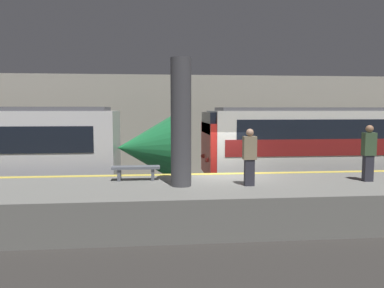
{
  "coord_description": "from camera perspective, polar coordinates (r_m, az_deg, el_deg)",
  "views": [
    {
      "loc": [
        -2.29,
        -12.82,
        3.37
      ],
      "look_at": [
        -0.92,
        1.04,
        2.07
      ],
      "focal_mm": 35.0,
      "sensor_mm": 36.0,
      "label": 1
    }
  ],
  "objects": [
    {
      "name": "train_boxy",
      "position": [
        18.26,
        26.32,
        -0.27
      ],
      "size": [
        15.23,
        3.0,
        3.44
      ],
      "color": "black",
      "rests_on": "ground"
    },
    {
      "name": "person_walking",
      "position": [
        11.04,
        8.76,
        -1.79
      ],
      "size": [
        0.38,
        0.24,
        1.68
      ],
      "color": "#2D2D38",
      "rests_on": "platform"
    },
    {
      "name": "person_waiting",
      "position": [
        12.82,
        25.32,
        -1.05
      ],
      "size": [
        0.38,
        0.24,
        1.75
      ],
      "color": "#2D2D38",
      "rests_on": "platform"
    },
    {
      "name": "ground_plane",
      "position": [
        13.46,
        4.41,
        -9.19
      ],
      "size": [
        120.0,
        120.0,
        0.0
      ],
      "primitive_type": "plane",
      "color": "#33302D"
    },
    {
      "name": "support_pillar_near",
      "position": [
        10.84,
        -1.69,
        3.27
      ],
      "size": [
        0.6,
        0.6,
        3.71
      ],
      "color": "#47474C",
      "rests_on": "platform"
    },
    {
      "name": "station_rear_barrier",
      "position": [
        19.64,
        1.07,
        2.99
      ],
      "size": [
        50.0,
        0.15,
        5.14
      ],
      "color": "#B2AD9E",
      "rests_on": "ground"
    },
    {
      "name": "platform",
      "position": [
        11.51,
        6.1,
        -8.8
      ],
      "size": [
        40.0,
        3.79,
        1.14
      ],
      "color": "slate",
      "rests_on": "ground"
    },
    {
      "name": "platform_bench",
      "position": [
        11.95,
        -8.53,
        -3.9
      ],
      "size": [
        1.5,
        0.4,
        0.45
      ],
      "color": "slate",
      "rests_on": "platform"
    }
  ]
}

